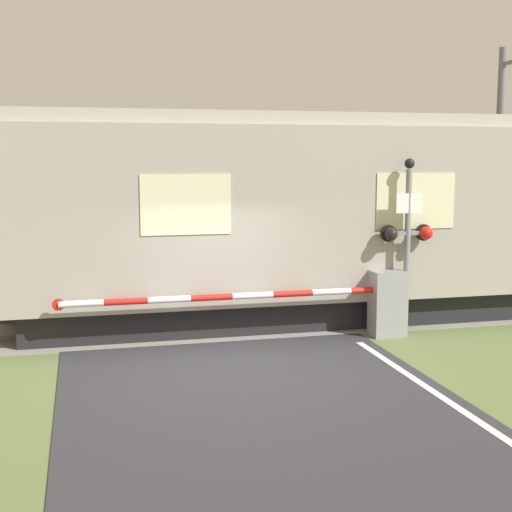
# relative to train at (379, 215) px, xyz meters

# --- Properties ---
(ground_plane) EXTENTS (80.00, 80.00, 0.00)m
(ground_plane) POSITION_rel_train_xyz_m (-3.70, -3.23, -2.06)
(ground_plane) COLOR #5B6B3D
(track_bed) EXTENTS (36.00, 3.20, 0.13)m
(track_bed) POSITION_rel_train_xyz_m (-3.70, 0.00, -2.03)
(track_bed) COLOR gray
(track_bed) RESTS_ON ground_plane
(train) EXTENTS (15.33, 3.21, 4.02)m
(train) POSITION_rel_train_xyz_m (0.00, 0.00, 0.00)
(train) COLOR black
(train) RESTS_ON ground_plane
(crossing_barrier) EXTENTS (6.14, 0.44, 1.19)m
(crossing_barrier) POSITION_rel_train_xyz_m (-1.12, -1.81, -1.41)
(crossing_barrier) COLOR gray
(crossing_barrier) RESTS_ON ground_plane
(signal_post) EXTENTS (0.98, 0.26, 3.20)m
(signal_post) POSITION_rel_train_xyz_m (-0.25, -1.83, -0.23)
(signal_post) COLOR gray
(signal_post) RESTS_ON ground_plane
(catenary_pole) EXTENTS (0.20, 1.90, 5.89)m
(catenary_pole) POSITION_rel_train_xyz_m (4.27, 2.45, 1.04)
(catenary_pole) COLOR slate
(catenary_pole) RESTS_ON ground_plane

